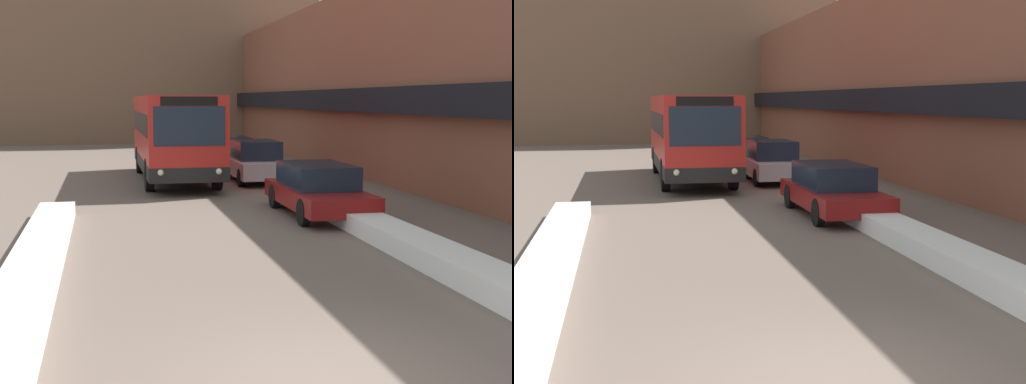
% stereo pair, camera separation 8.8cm
% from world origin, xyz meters
% --- Properties ---
extents(ground_plane, '(160.00, 160.00, 0.00)m').
position_xyz_m(ground_plane, '(0.00, 0.00, 0.00)').
color(ground_plane, '#66564C').
extents(building_row_right, '(5.50, 60.00, 7.55)m').
position_xyz_m(building_row_right, '(9.97, 24.00, 3.77)').
color(building_row_right, brown).
rests_on(building_row_right, ground_plane).
extents(building_backdrop_far, '(26.00, 8.00, 18.86)m').
position_xyz_m(building_backdrop_far, '(0.00, 47.02, 9.43)').
color(building_backdrop_far, brown).
rests_on(building_backdrop_far, ground_plane).
extents(snow_bank_left, '(0.90, 13.17, 0.37)m').
position_xyz_m(snow_bank_left, '(-3.60, 5.72, 0.18)').
color(snow_bank_left, silver).
rests_on(snow_bank_left, ground_plane).
extents(snow_bank_right, '(0.90, 13.51, 0.42)m').
position_xyz_m(snow_bank_right, '(3.60, 7.31, 0.21)').
color(snow_bank_right, silver).
rests_on(snow_bank_right, ground_plane).
extents(city_bus, '(2.58, 10.17, 3.21)m').
position_xyz_m(city_bus, '(0.26, 20.01, 1.75)').
color(city_bus, red).
rests_on(city_bus, ground_plane).
extents(parked_car_front, '(1.86, 4.86, 1.37)m').
position_xyz_m(parked_car_front, '(3.20, 10.98, 0.70)').
color(parked_car_front, maroon).
rests_on(parked_car_front, ground_plane).
extents(parked_car_middle, '(1.84, 4.31, 1.55)m').
position_xyz_m(parked_car_middle, '(3.20, 18.93, 0.77)').
color(parked_car_middle, '#B7B7BC').
rests_on(parked_car_middle, ground_plane).
extents(parked_car_back, '(1.86, 4.66, 1.41)m').
position_xyz_m(parked_car_back, '(3.20, 24.52, 0.70)').
color(parked_car_back, black).
rests_on(parked_car_back, ground_plane).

